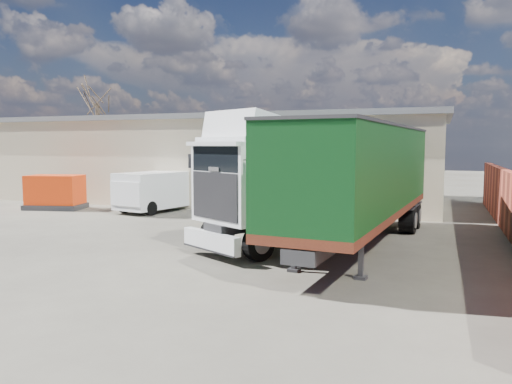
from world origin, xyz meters
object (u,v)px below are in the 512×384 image
(tractor_unit, at_px, (265,193))
(bare_tree, at_px, (97,92))
(orange_skip, at_px, (55,194))
(panel_van, at_px, (158,191))
(box_trailer, at_px, (363,174))

(tractor_unit, bearing_deg, bare_tree, 167.81)
(orange_skip, bearing_deg, tractor_unit, -37.05)
(bare_tree, relative_size, panel_van, 1.74)
(panel_van, xyz_separation_m, orange_skip, (-5.81, -1.32, -0.27))
(tractor_unit, relative_size, orange_skip, 2.13)
(box_trailer, height_order, panel_van, box_trailer)
(box_trailer, bearing_deg, panel_van, 157.99)
(panel_van, bearing_deg, box_trailer, -14.94)
(panel_van, distance_m, orange_skip, 5.96)
(box_trailer, xyz_separation_m, panel_van, (-11.85, 5.95, -1.49))
(orange_skip, bearing_deg, bare_tree, 104.10)
(tractor_unit, distance_m, orange_skip, 15.91)
(bare_tree, xyz_separation_m, tractor_unit, (21.27, -18.60, -5.95))
(bare_tree, height_order, panel_van, bare_tree)
(panel_van, bearing_deg, tractor_unit, -28.70)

